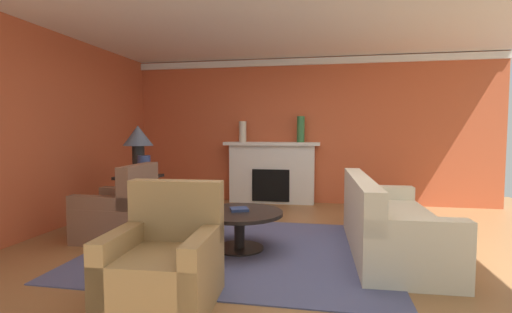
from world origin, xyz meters
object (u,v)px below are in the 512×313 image
at_px(vase_mantel_right, 301,129).
at_px(side_table, 139,195).
at_px(armchair_facing_fireplace, 165,266).
at_px(sofa, 388,227).
at_px(vase_on_side_table, 144,166).
at_px(armchair_near_window, 119,215).
at_px(table_lamp, 138,141).
at_px(coffee_table, 239,221).
at_px(fireplace, 272,174).
at_px(vase_mantel_left, 243,132).

bearing_deg(vase_mantel_right, side_table, -142.47).
bearing_deg(armchair_facing_fireplace, sofa, 39.73).
height_order(armchair_facing_fireplace, vase_on_side_table, vase_on_side_table).
xyz_separation_m(sofa, armchair_facing_fireplace, (-1.94, -1.61, 0.01)).
height_order(armchair_near_window, table_lamp, table_lamp).
distance_m(sofa, armchair_near_window, 3.27).
distance_m(sofa, armchair_facing_fireplace, 2.52).
bearing_deg(sofa, coffee_table, -173.27).
bearing_deg(coffee_table, vase_mantel_right, 79.61).
bearing_deg(table_lamp, fireplace, 46.05).
bearing_deg(side_table, fireplace, 46.05).
relative_size(armchair_near_window, armchair_facing_fireplace, 1.00).
xyz_separation_m(table_lamp, vase_mantel_left, (1.20, 1.77, 0.13)).
height_order(coffee_table, vase_mantel_left, vase_mantel_left).
relative_size(vase_mantel_left, vase_mantel_right, 0.82).
xyz_separation_m(coffee_table, vase_on_side_table, (-1.64, 0.91, 0.52)).
bearing_deg(armchair_facing_fireplace, vase_mantel_left, 94.24).
bearing_deg(vase_mantel_right, coffee_table, -100.39).
bearing_deg(fireplace, sofa, -57.33).
distance_m(armchair_facing_fireplace, coffee_table, 1.44).
distance_m(armchair_near_window, side_table, 0.89).
bearing_deg(coffee_table, sofa, 6.73).
bearing_deg(side_table, sofa, -13.54).
relative_size(sofa, vase_mantel_right, 4.45).
distance_m(fireplace, armchair_near_window, 3.12).
bearing_deg(fireplace, vase_mantel_left, -174.87).
xyz_separation_m(coffee_table, vase_mantel_right, (0.51, 2.80, 1.06)).
distance_m(armchair_facing_fireplace, vase_mantel_left, 4.35).
height_order(sofa, table_lamp, table_lamp).
distance_m(fireplace, table_lamp, 2.61).
bearing_deg(vase_mantel_left, armchair_facing_fireplace, -85.76).
xyz_separation_m(armchair_near_window, armchair_facing_fireplace, (1.34, -1.58, 0.00)).
relative_size(armchair_near_window, coffee_table, 0.95).
height_order(side_table, vase_mantel_left, vase_mantel_left).
bearing_deg(coffee_table, armchair_near_window, 174.16).
bearing_deg(vase_on_side_table, table_lamp, 141.34).
bearing_deg(sofa, vase_mantel_right, 113.84).
height_order(sofa, vase_mantel_right, vase_mantel_right).
height_order(armchair_facing_fireplace, coffee_table, armchair_facing_fireplace).
relative_size(fireplace, vase_mantel_right, 3.77).
bearing_deg(vase_mantel_left, table_lamp, -124.21).
relative_size(sofa, side_table, 3.04).
relative_size(armchair_near_window, table_lamp, 1.27).
distance_m(sofa, table_lamp, 3.67).
bearing_deg(fireplace, armchair_near_window, -120.44).
xyz_separation_m(side_table, vase_mantel_left, (1.20, 1.77, 0.95)).
relative_size(fireplace, vase_on_side_table, 5.78).
relative_size(armchair_near_window, vase_mantel_right, 1.99).
xyz_separation_m(coffee_table, side_table, (-1.79, 1.03, 0.06)).
relative_size(armchair_near_window, side_table, 1.36).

